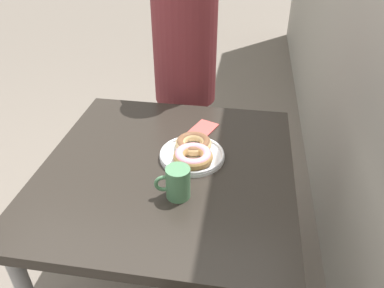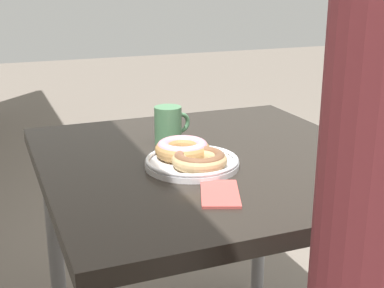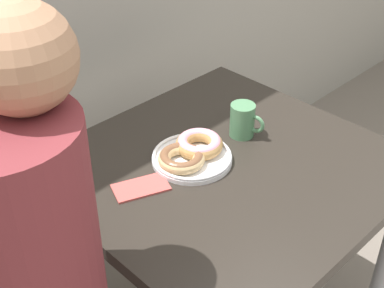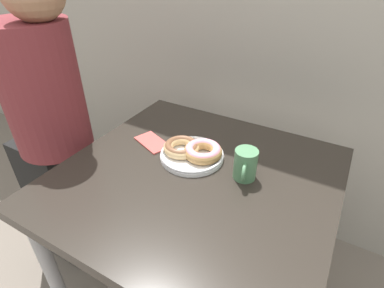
{
  "view_description": "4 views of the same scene",
  "coord_description": "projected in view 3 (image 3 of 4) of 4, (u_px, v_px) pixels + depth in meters",
  "views": [
    {
      "loc": [
        1.02,
        0.64,
        1.55
      ],
      "look_at": [
        -0.06,
        0.47,
        0.82
      ],
      "focal_mm": 35.0,
      "sensor_mm": 36.0,
      "label": 1
    },
    {
      "loc": [
        -1.22,
        0.93,
        1.21
      ],
      "look_at": [
        -0.06,
        0.47,
        0.82
      ],
      "focal_mm": 50.0,
      "sensor_mm": 36.0,
      "label": 2
    },
    {
      "loc": [
        -0.94,
        -0.42,
        1.68
      ],
      "look_at": [
        -0.06,
        0.47,
        0.82
      ],
      "focal_mm": 50.0,
      "sensor_mm": 36.0,
      "label": 3
    },
    {
      "loc": [
        0.38,
        -0.31,
        1.4
      ],
      "look_at": [
        -0.06,
        0.47,
        0.82
      ],
      "focal_mm": 28.0,
      "sensor_mm": 36.0,
      "label": 4
    }
  ],
  "objects": [
    {
      "name": "napkin",
      "position": [
        141.0,
        187.0,
        1.45
      ],
      "size": [
        0.17,
        0.13,
        0.01
      ],
      "color": "#BC4C47",
      "rests_on": "dining_table"
    },
    {
      "name": "dining_table",
      "position": [
        225.0,
        188.0,
        1.59
      ],
      "size": [
        0.91,
        0.88,
        0.76
      ],
      "color": "#28231E",
      "rests_on": "ground_plane"
    },
    {
      "name": "coffee_mug",
      "position": [
        243.0,
        120.0,
        1.64
      ],
      "size": [
        0.08,
        0.11,
        0.11
      ],
      "color": "#4C7F56",
      "rests_on": "dining_table"
    },
    {
      "name": "donut_plate",
      "position": [
        192.0,
        153.0,
        1.54
      ],
      "size": [
        0.24,
        0.23,
        0.06
      ],
      "color": "white",
      "rests_on": "dining_table"
    }
  ]
}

